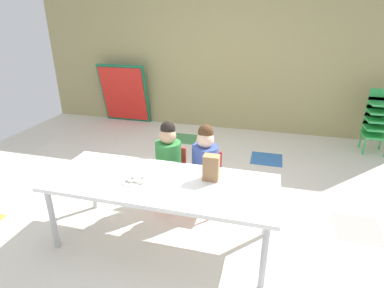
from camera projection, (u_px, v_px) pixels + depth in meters
The scene contains 12 objects.
ground_plane at pixel (177, 202), 3.35m from camera, with size 6.57×5.12×0.02m.
back_wall at pixel (222, 51), 5.12m from camera, with size 6.57×0.10×2.64m, color tan.
craft_table at pixel (161, 186), 2.55m from camera, with size 1.91×0.74×0.61m.
seated_child_near_camera at pixel (169, 156), 3.12m from camera, with size 0.33×0.33×0.92m.
seated_child_middle_seat at pixel (205, 160), 3.03m from camera, with size 0.33×0.33×0.92m.
kid_chair_green_stack at pixel (378, 118), 4.40m from camera, with size 0.32×0.30×0.92m.
folded_activity_table at pixel (124, 94), 5.66m from camera, with size 0.90×0.29×1.09m.
paper_bag_brown at pixel (211, 168), 2.51m from camera, with size 0.13×0.09×0.22m, color #9E754C.
paper_plate_near_edge at pixel (132, 181), 2.52m from camera, with size 0.18×0.18×0.01m, color white.
paper_plate_center_table at pixel (111, 173), 2.65m from camera, with size 0.18×0.18×0.01m, color white.
donut_powdered_on_plate at pixel (132, 179), 2.52m from camera, with size 0.10×0.10×0.03m, color white.
donut_powdered_loose at pixel (140, 180), 2.52m from camera, with size 0.12×0.12×0.03m, color white.
Camera 1 is at (0.89, -2.71, 1.87)m, focal length 28.73 mm.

